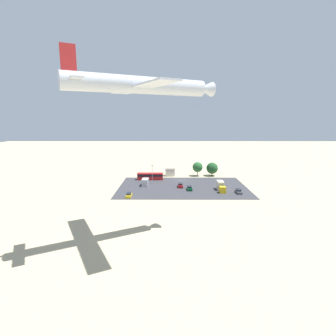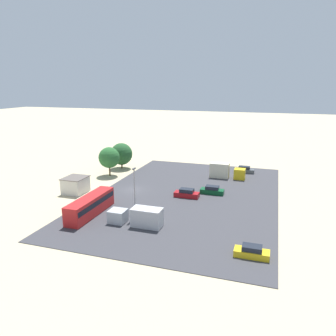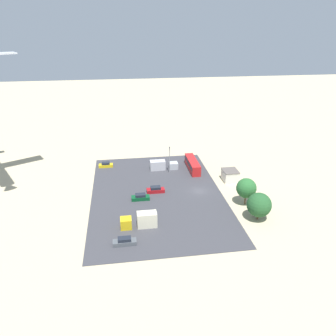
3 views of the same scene
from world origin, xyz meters
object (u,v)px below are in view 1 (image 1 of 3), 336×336
Objects in this scene: parked_car_1 at (129,195)px; parked_truck_1 at (221,186)px; parked_car_3 at (180,185)px; parked_car_0 at (238,191)px; parked_truck_0 at (145,182)px; parked_car_2 at (190,188)px; airplane at (145,85)px; bus at (150,176)px; shed_building at (170,172)px.

parked_truck_1 is (-34.67, -8.56, 0.93)m from parked_car_1.
parked_car_1 is at bearing -144.69° from parked_car_3.
parked_car_0 is 0.60× the size of parked_truck_1.
parked_truck_0 reaches higher than parked_car_3.
parked_car_0 is 0.56× the size of parked_truck_0.
parked_car_0 is 38.32m from parked_truck_0.
parked_car_2 is at bearing -3.26° from parked_truck_1.
parked_car_0 is 0.15× the size of airplane.
parked_truck_1 reaches higher than parked_truck_0.
parked_truck_0 is at bearing -15.93° from parked_truck_1.
parked_car_2 is at bearing -23.67° from parked_truck_0.
parked_car_3 is at bearing -144.69° from parked_car_1.
bus reaches higher than parked_car_0.
parked_car_3 is at bearing -14.09° from parked_truck_0.
shed_building is at bearing -73.82° from parked_car_2.
parked_car_2 reaches higher than parked_car_1.
airplane is (31.31, 37.21, 34.04)m from parked_car_0.
parked_car_1 is at bearing -12.38° from bus.
shed_building is 1.03× the size of parked_car_2.
parked_truck_0 is at bearing 161.04° from parked_car_0.
parked_car_3 reaches higher than parked_car_0.
parked_truck_0 is (1.42, 9.19, -0.37)m from bus.
bus is at bearing 44.21° from shed_building.
parked_truck_1 is (-19.70, 26.76, 0.04)m from shed_building.
parked_truck_1 is at bearing 58.29° from bus.
parked_truck_0 is at bearing 59.70° from shed_building.
parked_car_1 is 23.39m from parked_car_3.
airplane is at bearing -130.08° from parked_car_0.
bus is at bearing 81.24° from parked_truck_0.
bus reaches higher than parked_car_1.
airplane is at bearing 85.23° from shed_building.
airplane is (-9.31, 32.44, 34.09)m from parked_car_1.
parked_car_2 is at bearing 166.05° from parked_car_0.
parked_truck_1 is at bearing -166.12° from parked_car_1.
parked_car_1 is 17.77m from parked_truck_0.
airplane reaches higher than parked_truck_0.
parked_car_3 is at bearing -17.64° from parked_truck_1.
shed_building is 38.37m from parked_car_1.
bus is 27.05m from parked_car_1.
airplane is (5.66, 67.76, 33.20)m from shed_building.
airplane is (9.78, 45.96, 34.03)m from parked_car_3.
parked_car_3 is (3.44, -4.26, 0.02)m from parked_car_2.
parked_car_0 is 1.01× the size of parked_car_3.
parked_car_2 is at bearing -51.08° from parked_car_3.
parked_car_2 is at bearing 106.18° from shed_building.
parked_car_0 is at bearing 166.05° from parked_car_2.
parked_truck_0 reaches higher than parked_car_0.
shed_building is at bearing 100.70° from parked_car_3.
shed_building is at bearing 134.21° from bus.
parked_car_3 reaches higher than parked_car_1.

